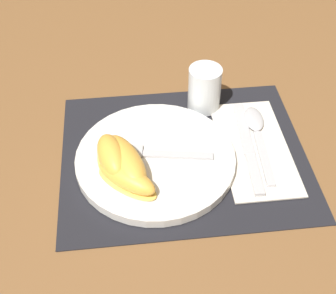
% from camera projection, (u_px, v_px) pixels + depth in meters
% --- Properties ---
extents(ground_plane, '(3.00, 3.00, 0.00)m').
position_uv_depth(ground_plane, '(184.00, 155.00, 0.80)').
color(ground_plane, brown).
extents(placemat, '(0.41, 0.34, 0.00)m').
position_uv_depth(placemat, '(184.00, 154.00, 0.79)').
color(placemat, black).
rests_on(placemat, ground_plane).
extents(plate, '(0.26, 0.26, 0.02)m').
position_uv_depth(plate, '(156.00, 159.00, 0.77)').
color(plate, white).
rests_on(plate, placemat).
extents(juice_glass, '(0.06, 0.06, 0.08)m').
position_uv_depth(juice_glass, '(204.00, 91.00, 0.85)').
color(juice_glass, silver).
rests_on(juice_glass, placemat).
extents(napkin, '(0.12, 0.23, 0.00)m').
position_uv_depth(napkin, '(254.00, 147.00, 0.80)').
color(napkin, silver).
rests_on(napkin, placemat).
extents(knife, '(0.03, 0.22, 0.01)m').
position_uv_depth(knife, '(248.00, 148.00, 0.79)').
color(knife, '#BCBCC1').
rests_on(knife, napkin).
extents(spoon, '(0.04, 0.19, 0.01)m').
position_uv_depth(spoon, '(256.00, 129.00, 0.83)').
color(spoon, '#BCBCC1').
rests_on(spoon, napkin).
extents(fork, '(0.19, 0.05, 0.00)m').
position_uv_depth(fork, '(147.00, 154.00, 0.77)').
color(fork, '#BCBCC1').
rests_on(fork, plate).
extents(citrus_wedge_0, '(0.07, 0.10, 0.05)m').
position_uv_depth(citrus_wedge_0, '(112.00, 158.00, 0.74)').
color(citrus_wedge_0, '#F7C656').
rests_on(citrus_wedge_0, plate).
extents(citrus_wedge_1, '(0.09, 0.14, 0.04)m').
position_uv_depth(citrus_wedge_1, '(125.00, 162.00, 0.73)').
color(citrus_wedge_1, '#F7C656').
rests_on(citrus_wedge_1, plate).
extents(citrus_wedge_2, '(0.11, 0.10, 0.03)m').
position_uv_depth(citrus_wedge_2, '(127.00, 178.00, 0.71)').
color(citrus_wedge_2, '#F7C656').
rests_on(citrus_wedge_2, plate).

